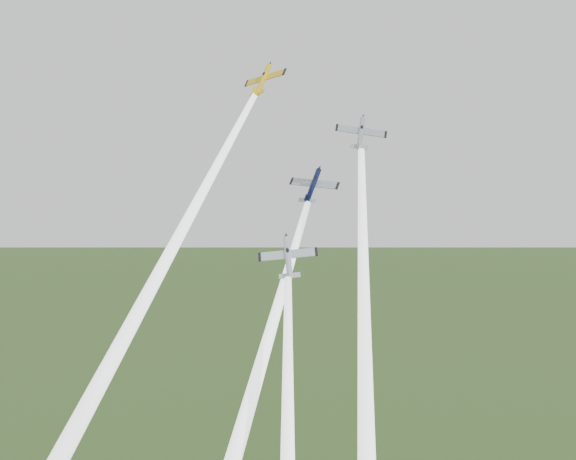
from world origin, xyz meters
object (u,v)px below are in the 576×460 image
Objects in this scene: plane_yellow at (263,79)px; plane_silver_right at (361,133)px; plane_navy at (313,186)px; plane_silver_low at (288,257)px.

plane_silver_right is at bearing 0.61° from plane_yellow.
plane_yellow is 19.96m from plane_silver_right.
plane_yellow reaches higher than plane_navy.
plane_silver_right is at bearing -20.00° from plane_navy.
plane_navy is at bearing 140.08° from plane_silver_right.
plane_navy is (8.78, -1.22, -16.43)m from plane_yellow.
plane_yellow is at bearing 102.32° from plane_silver_low.
plane_silver_right reaches higher than plane_silver_low.
plane_yellow is 1.02× the size of plane_silver_low.
plane_yellow reaches higher than plane_silver_right.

